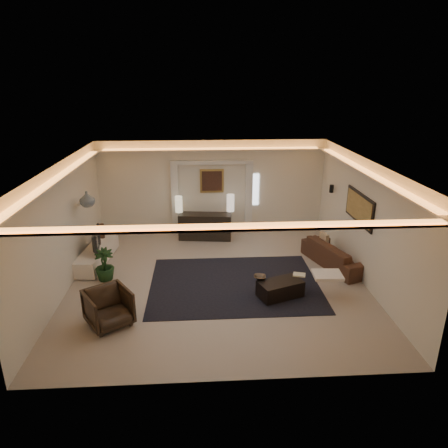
{
  "coord_description": "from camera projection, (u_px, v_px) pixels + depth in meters",
  "views": [
    {
      "loc": [
        -0.38,
        -8.87,
        4.66
      ],
      "look_at": [
        0.2,
        0.6,
        1.25
      ],
      "focal_mm": 32.64,
      "sensor_mm": 36.0,
      "label": 1
    }
  ],
  "objects": [
    {
      "name": "throw_blanket",
      "position": [
        327.0,
        275.0,
        9.01
      ],
      "size": [
        0.66,
        0.55,
        0.07
      ],
      "primitive_type": "cube",
      "rotation": [
        0.0,
        0.0,
        -0.06
      ],
      "color": "beige",
      "rests_on": "sofa"
    },
    {
      "name": "armchair",
      "position": [
        109.0,
        308.0,
        8.05
      ],
      "size": [
        1.13,
        1.13,
        0.75
      ],
      "primitive_type": "imported",
      "rotation": [
        0.0,
        0.0,
        0.59
      ],
      "color": "black",
      "rests_on": "ground"
    },
    {
      "name": "wall_left",
      "position": [
        63.0,
        228.0,
        9.24
      ],
      "size": [
        0.0,
        7.0,
        7.0
      ],
      "primitive_type": "plane",
      "rotation": [
        1.57,
        0.0,
        1.57
      ],
      "color": "#EDE2CB",
      "rests_on": "ground"
    },
    {
      "name": "plant",
      "position": [
        104.0,
        265.0,
        9.83
      ],
      "size": [
        0.58,
        0.58,
        0.81
      ],
      "primitive_type": "imported",
      "rotation": [
        0.0,
        0.0,
        0.34
      ],
      "color": "#163314",
      "rests_on": "ground"
    },
    {
      "name": "ginger_jar",
      "position": [
        87.0,
        199.0,
        9.97
      ],
      "size": [
        0.43,
        0.43,
        0.39
      ],
      "primitive_type": "imported",
      "rotation": [
        0.0,
        0.0,
        -0.17
      ],
      "color": "#3D4451",
      "rests_on": "wall_niche"
    },
    {
      "name": "daylight_slit",
      "position": [
        255.0,
        189.0,
        12.82
      ],
      "size": [
        0.25,
        0.03,
        1.0
      ],
      "primitive_type": "cube",
      "color": "white",
      "rests_on": "wall_back"
    },
    {
      "name": "ceiling",
      "position": [
        217.0,
        163.0,
        8.95
      ],
      "size": [
        7.0,
        7.0,
        0.0
      ],
      "primitive_type": "plane",
      "rotation": [
        3.14,
        0.0,
        0.0
      ],
      "color": "white",
      "rests_on": "ground"
    },
    {
      "name": "wall_sconce",
      "position": [
        331.0,
        189.0,
        11.62
      ],
      "size": [
        0.12,
        0.12,
        0.22
      ],
      "primitive_type": "cylinder",
      "color": "black",
      "rests_on": "wall_right"
    },
    {
      "name": "tv",
      "position": [
        93.0,
        240.0,
        10.45
      ],
      "size": [
        1.03,
        0.29,
        0.59
      ],
      "primitive_type": "imported",
      "rotation": [
        0.0,
        0.0,
        1.72
      ],
      "color": "black",
      "rests_on": "media_ledge"
    },
    {
      "name": "magazine",
      "position": [
        299.0,
        274.0,
        9.33
      ],
      "size": [
        0.32,
        0.27,
        0.03
      ],
      "primitive_type": "cube",
      "rotation": [
        0.0,
        0.0,
        -0.31
      ],
      "color": "beige",
      "rests_on": "coffee_table"
    },
    {
      "name": "wall_niche",
      "position": [
        81.0,
        202.0,
        10.49
      ],
      "size": [
        0.1,
        0.55,
        0.04
      ],
      "primitive_type": "cube",
      "color": "silver",
      "rests_on": "wall_left"
    },
    {
      "name": "art_panel_frame",
      "position": [
        360.0,
        208.0,
        9.84
      ],
      "size": [
        0.04,
        1.64,
        0.74
      ],
      "primitive_type": "cube",
      "color": "black",
      "rests_on": "wall_right"
    },
    {
      "name": "floor",
      "position": [
        217.0,
        281.0,
        9.93
      ],
      "size": [
        7.0,
        7.0,
        0.0
      ],
      "primitive_type": "plane",
      "color": "#A69889",
      "rests_on": "ground"
    },
    {
      "name": "sofa",
      "position": [
        336.0,
        255.0,
        10.65
      ],
      "size": [
        2.24,
        1.45,
        0.61
      ],
      "primitive_type": "imported",
      "rotation": [
        0.0,
        0.0,
        1.9
      ],
      "color": "#4B3020",
      "rests_on": "ground"
    },
    {
      "name": "coffee_table",
      "position": [
        280.0,
        289.0,
        9.13
      ],
      "size": [
        1.09,
        0.84,
        0.36
      ],
      "primitive_type": "cube",
      "rotation": [
        0.0,
        0.0,
        0.37
      ],
      "color": "black",
      "rests_on": "ground"
    },
    {
      "name": "alcove_header",
      "position": [
        212.0,
        162.0,
        12.36
      ],
      "size": [
        2.52,
        0.2,
        0.12
      ],
      "primitive_type": "cube",
      "color": "silver",
      "rests_on": "wall_back"
    },
    {
      "name": "wall_back",
      "position": [
        212.0,
        187.0,
        12.73
      ],
      "size": [
        7.0,
        0.0,
        7.0
      ],
      "primitive_type": "plane",
      "rotation": [
        1.57,
        0.0,
        0.0
      ],
      "color": "#EDE2CB",
      "rests_on": "ground"
    },
    {
      "name": "painting_canvas",
      "position": [
        212.0,
        181.0,
        12.61
      ],
      "size": [
        0.62,
        0.02,
        0.62
      ],
      "primitive_type": "cube",
      "color": "#4C2D1E",
      "rests_on": "wall_back"
    },
    {
      "name": "figurine",
      "position": [
        102.0,
        230.0,
        11.38
      ],
      "size": [
        0.17,
        0.17,
        0.4
      ],
      "primitive_type": "cylinder",
      "rotation": [
        0.0,
        0.0,
        0.19
      ],
      "color": "#472D1E",
      "rests_on": "media_ledge"
    },
    {
      "name": "bowl",
      "position": [
        260.0,
        276.0,
        9.18
      ],
      "size": [
        0.31,
        0.31,
        0.07
      ],
      "primitive_type": "imported",
      "rotation": [
        0.0,
        0.0,
        -0.11
      ],
      "color": "#493828",
      "rests_on": "coffee_table"
    },
    {
      "name": "pilaster_right",
      "position": [
        249.0,
        198.0,
        12.82
      ],
      "size": [
        0.22,
        0.2,
        2.2
      ],
      "primitive_type": "cube",
      "color": "silver",
      "rests_on": "ground"
    },
    {
      "name": "throw_pillow",
      "position": [
        324.0,
        239.0,
        10.99
      ],
      "size": [
        0.17,
        0.36,
        0.35
      ],
      "primitive_type": "cube",
      "rotation": [
        0.0,
        0.0,
        0.19
      ],
      "color": "tan",
      "rests_on": "sofa"
    },
    {
      "name": "lamp_right",
      "position": [
        231.0,
        202.0,
        12.44
      ],
      "size": [
        0.31,
        0.31,
        0.53
      ],
      "primitive_type": "cylinder",
      "rotation": [
        0.0,
        0.0,
        0.42
      ],
      "color": "beige",
      "rests_on": "console"
    },
    {
      "name": "painting_frame",
      "position": [
        212.0,
        181.0,
        12.63
      ],
      "size": [
        0.74,
        0.04,
        0.74
      ],
      "primitive_type": "cube",
      "color": "tan",
      "rests_on": "wall_back"
    },
    {
      "name": "pilaster_left",
      "position": [
        175.0,
        199.0,
        12.68
      ],
      "size": [
        0.22,
        0.2,
        2.2
      ],
      "primitive_type": "cube",
      "color": "silver",
      "rests_on": "ground"
    },
    {
      "name": "cove_soffit",
      "position": [
        217.0,
        175.0,
        9.04
      ],
      "size": [
        7.0,
        7.0,
        0.04
      ],
      "primitive_type": "cube",
      "color": "silver",
      "rests_on": "ceiling"
    },
    {
      "name": "wall_right",
      "position": [
        364.0,
        222.0,
        9.64
      ],
      "size": [
        0.0,
        7.0,
        7.0
      ],
      "primitive_type": "plane",
      "rotation": [
        1.57,
        0.0,
        -1.57
      ],
      "color": "#EDE2CB",
      "rests_on": "ground"
    },
    {
      "name": "art_panel_gold",
      "position": [
        359.0,
        208.0,
        9.83
      ],
      "size": [
        0.02,
        1.5,
        0.62
      ],
      "primitive_type": "cube",
      "color": "tan",
      "rests_on": "wall_right"
    },
    {
      "name": "wall_front",
      "position": [
        227.0,
        303.0,
        6.15
      ],
      "size": [
        7.0,
        0.0,
        7.0
      ],
      "primitive_type": "plane",
      "rotation": [
        -1.57,
        0.0,
        0.0
      ],
      "color": "#EDE2CB",
      "rests_on": "ground"
    },
    {
      "name": "console",
      "position": [
        205.0,
        226.0,
        12.4
      ],
      "size": [
        1.63,
        0.67,
        0.79
      ],
      "primitive_type": "cube",
      "rotation": [
        0.0,
        0.0,
        -0.12
      ],
      "color": "black",
      "rests_on": "ground"
    },
    {
      "name": "media_ledge",
      "position": [
        97.0,
        254.0,
        10.87
      ],
      "size": [
        0.74,
        2.19,
        0.4
      ],
      "primitive_type": "cube",
      "rotation": [
        0.0,
        0.0,
        -0.1
      ],
      "color": "white",
      "rests_on": "ground"
    },
    {
      "name": "lamp_left",
      "position": [
        179.0,
        203.0,
        12.35
      ],
      "size": [
        0.29,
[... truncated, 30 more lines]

